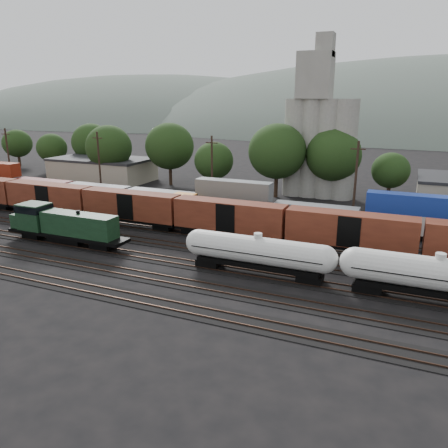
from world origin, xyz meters
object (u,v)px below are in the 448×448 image
at_px(tank_car_a, 258,252).
at_px(grain_silo, 319,137).
at_px(green_locomotive, 60,224).
at_px(orange_locomotive, 208,210).

xyz_separation_m(tank_car_a, grain_silo, (-2.39, 41.00, 8.67)).
height_order(green_locomotive, grain_silo, grain_silo).
relative_size(orange_locomotive, grain_silo, 0.56).
xyz_separation_m(tank_car_a, orange_locomotive, (-12.74, 15.00, -0.24)).
xyz_separation_m(green_locomotive, orange_locomotive, (13.86, 15.00, -0.27)).
distance_m(tank_car_a, grain_silo, 41.97).
bearing_deg(green_locomotive, tank_car_a, 0.00).
height_order(green_locomotive, orange_locomotive, green_locomotive).
distance_m(green_locomotive, grain_silo, 48.39).
height_order(green_locomotive, tank_car_a, green_locomotive).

